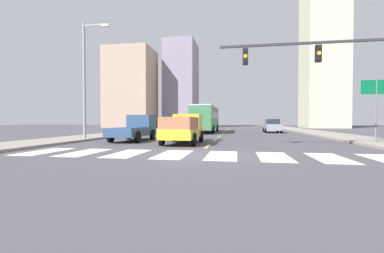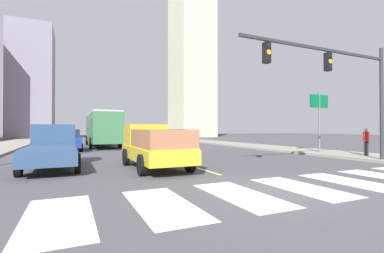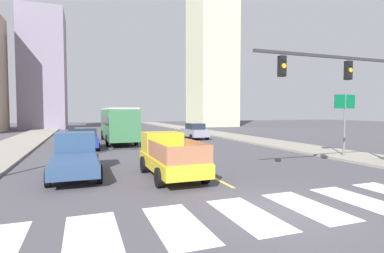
{
  "view_description": "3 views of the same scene",
  "coord_description": "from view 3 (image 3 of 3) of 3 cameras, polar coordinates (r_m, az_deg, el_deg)",
  "views": [
    {
      "loc": [
        1.74,
        -11.32,
        1.5
      ],
      "look_at": [
        -2.68,
        14.09,
        0.94
      ],
      "focal_mm": 24.59,
      "sensor_mm": 36.0,
      "label": 1
    },
    {
      "loc": [
        -5.15,
        -5.91,
        1.74
      ],
      "look_at": [
        2.52,
        11.02,
        1.91
      ],
      "focal_mm": 25.03,
      "sensor_mm": 36.0,
      "label": 2
    },
    {
      "loc": [
        -5.56,
        -7.46,
        3.01
      ],
      "look_at": [
        1.72,
        12.26,
        1.95
      ],
      "focal_mm": 27.88,
      "sensor_mm": 36.0,
      "label": 3
    }
  ],
  "objects": [
    {
      "name": "ground_plane",
      "position": [
        9.78,
        16.19,
        -15.14
      ],
      "size": [
        160.0,
        160.0,
        0.0
      ],
      "primitive_type": "plane",
      "color": "#48464C"
    },
    {
      "name": "sidewalk_right",
      "position": [
        30.56,
        12.84,
        -2.69
      ],
      "size": [
        3.93,
        110.0,
        0.15
      ],
      "primitive_type": "cube",
      "color": "gray",
      "rests_on": "ground"
    },
    {
      "name": "sidewalk_left",
      "position": [
        26.21,
        -32.38,
        -3.98
      ],
      "size": [
        3.93,
        110.0,
        0.15
      ],
      "primitive_type": "cube",
      "color": "gray",
      "rests_on": "ground"
    },
    {
      "name": "crosswalk_stripe_1",
      "position": [
        8.04,
        -18.56,
        -19.2
      ],
      "size": [
        1.29,
        3.18,
        0.01
      ],
      "primitive_type": "cube",
      "color": "silver",
      "rests_on": "ground"
    },
    {
      "name": "crosswalk_stripe_2",
      "position": [
        8.37,
        -2.86,
        -18.14
      ],
      "size": [
        1.29,
        3.18,
        0.01
      ],
      "primitive_type": "cube",
      "color": "silver",
      "rests_on": "ground"
    },
    {
      "name": "crosswalk_stripe_3",
      "position": [
        9.21,
        10.58,
        -16.2
      ],
      "size": [
        1.29,
        3.18,
        0.01
      ],
      "primitive_type": "cube",
      "color": "silver",
      "rests_on": "ground"
    },
    {
      "name": "crosswalk_stripe_4",
      "position": [
        10.43,
        21.11,
        -14.05
      ],
      "size": [
        1.29,
        3.18,
        0.01
      ],
      "primitive_type": "cube",
      "color": "silver",
      "rests_on": "ground"
    },
    {
      "name": "crosswalk_stripe_5",
      "position": [
        11.92,
        29.08,
        -12.08
      ],
      "size": [
        1.29,
        3.18,
        0.01
      ],
      "primitive_type": "cube",
      "color": "silver",
      "rests_on": "ground"
    },
    {
      "name": "lane_dash_0",
      "position": [
        13.09,
        5.55,
        -10.4
      ],
      "size": [
        0.16,
        2.4,
        0.01
      ],
      "primitive_type": "cube",
      "color": "#DCCB52",
      "rests_on": "ground"
    },
    {
      "name": "lane_dash_1",
      "position": [
        17.63,
        -1.6,
        -6.92
      ],
      "size": [
        0.16,
        2.4,
        0.01
      ],
      "primitive_type": "cube",
      "color": "#DCCB52",
      "rests_on": "ground"
    },
    {
      "name": "lane_dash_2",
      "position": [
        22.37,
        -5.72,
        -4.84
      ],
      "size": [
        0.16,
        2.4,
        0.01
      ],
      "primitive_type": "cube",
      "color": "#DCCB52",
      "rests_on": "ground"
    },
    {
      "name": "lane_dash_3",
      "position": [
        27.2,
        -8.38,
        -3.48
      ],
      "size": [
        0.16,
        2.4,
        0.01
      ],
      "primitive_type": "cube",
      "color": "#DCCB52",
      "rests_on": "ground"
    },
    {
      "name": "lane_dash_4",
      "position": [
        32.09,
        -10.22,
        -2.53
      ],
      "size": [
        0.16,
        2.4,
        0.01
      ],
      "primitive_type": "cube",
      "color": "#DCCB52",
      "rests_on": "ground"
    },
    {
      "name": "lane_dash_5",
      "position": [
        37.0,
        -11.58,
        -1.82
      ],
      "size": [
        0.16,
        2.4,
        0.01
      ],
      "primitive_type": "cube",
      "color": "#DCCB52",
      "rests_on": "ground"
    },
    {
      "name": "lane_dash_6",
      "position": [
        41.94,
        -12.62,
        -1.28
      ],
      "size": [
        0.16,
        2.4,
        0.01
      ],
      "primitive_type": "cube",
      "color": "#DCCB52",
      "rests_on": "ground"
    },
    {
      "name": "lane_dash_7",
      "position": [
        46.89,
        -13.43,
        -0.86
      ],
      "size": [
        0.16,
        2.4,
        0.01
      ],
      "primitive_type": "cube",
      "color": "#DCCB52",
      "rests_on": "ground"
    },
    {
      "name": "pickup_stakebed",
      "position": [
        14.04,
        -4.44,
        -5.6
      ],
      "size": [
        2.18,
        5.2,
        1.96
      ],
      "rotation": [
        0.0,
        0.0,
        0.04
      ],
      "color": "gold",
      "rests_on": "ground"
    },
    {
      "name": "pickup_dark",
      "position": [
        15.16,
        -21.44,
        -5.22
      ],
      "size": [
        2.18,
        5.2,
        1.96
      ],
      "rotation": [
        0.0,
        0.0,
        0.02
      ],
      "color": "navy",
      "rests_on": "ground"
    },
    {
      "name": "city_bus",
      "position": [
        29.8,
        -14.02,
        0.78
      ],
      "size": [
        2.72,
        10.8,
        3.32
      ],
      "rotation": [
        0.0,
        0.0,
        -0.02
      ],
      "color": "#3A7649",
      "rests_on": "ground"
    },
    {
      "name": "sedan_near_left",
      "position": [
        25.08,
        -19.68,
        -2.19
      ],
      "size": [
        2.02,
        4.4,
        1.72
      ],
      "rotation": [
        0.0,
        0.0,
        0.04
      ],
      "color": "navy",
      "rests_on": "ground"
    },
    {
      "name": "sedan_near_right",
      "position": [
        31.21,
        -21.06,
        -1.25
      ],
      "size": [
        2.02,
        4.4,
        1.72
      ],
      "rotation": [
        0.0,
        0.0,
        0.02
      ],
      "color": "red",
      "rests_on": "ground"
    },
    {
      "name": "sedan_mid",
      "position": [
        32.68,
        0.54,
        -0.88
      ],
      "size": [
        2.02,
        4.4,
        1.72
      ],
      "rotation": [
        0.0,
        0.0,
        -0.02
      ],
      "color": "gray",
      "rests_on": "ground"
    },
    {
      "name": "traffic_signal_gantry",
      "position": [
        16.1,
        30.38,
        6.75
      ],
      "size": [
        9.03,
        0.27,
        6.0
      ],
      "color": "#2D2D33",
      "rests_on": "ground"
    },
    {
      "name": "direction_sign_green",
      "position": [
        21.69,
        27.17,
        2.64
      ],
      "size": [
        1.7,
        0.12,
        4.2
      ],
      "color": "slate",
      "rests_on": "ground"
    },
    {
      "name": "tower_tall_centre",
      "position": [
        65.25,
        3.82,
        20.52
      ],
      "size": [
        7.9,
        9.85,
        45.55
      ],
      "primitive_type": "cube",
      "color": "beige",
      "rests_on": "ground"
    },
    {
      "name": "block_mid_right",
      "position": [
        59.25,
        -26.45,
        9.51
      ],
      "size": [
        7.02,
        9.96,
        20.29
      ],
      "primitive_type": "cube",
      "color": "gray",
      "rests_on": "ground"
    }
  ]
}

